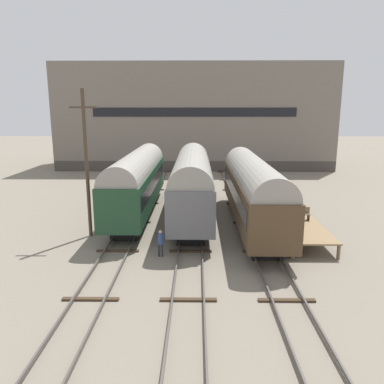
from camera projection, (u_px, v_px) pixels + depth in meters
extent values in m
plane|color=slate|center=(191.00, 236.00, 25.84)|extent=(200.00, 200.00, 0.00)
cube|color=#4C4742|center=(116.00, 233.00, 25.86)|extent=(0.08, 60.00, 0.16)
cube|color=#4C4742|center=(137.00, 233.00, 25.84)|extent=(0.08, 60.00, 0.16)
cube|color=#3D2D1E|center=(91.00, 299.00, 17.09)|extent=(2.60, 0.24, 0.10)
cube|color=#3D2D1E|center=(118.00, 251.00, 22.95)|extent=(2.60, 0.24, 0.10)
cube|color=#3D2D1E|center=(134.00, 222.00, 28.81)|extent=(2.60, 0.24, 0.10)
cube|color=#3D2D1E|center=(144.00, 203.00, 34.67)|extent=(2.60, 0.24, 0.10)
cube|color=#3D2D1E|center=(152.00, 190.00, 40.53)|extent=(2.60, 0.24, 0.10)
cube|color=#3D2D1E|center=(158.00, 180.00, 46.39)|extent=(2.60, 0.24, 0.10)
cube|color=#3D2D1E|center=(162.00, 172.00, 52.25)|extent=(2.60, 0.24, 0.10)
cube|color=#4C4742|center=(181.00, 233.00, 25.81)|extent=(0.08, 60.00, 0.16)
cube|color=#4C4742|center=(202.00, 233.00, 25.79)|extent=(0.08, 60.00, 0.16)
cube|color=#3D2D1E|center=(188.00, 300.00, 17.04)|extent=(2.60, 0.24, 0.10)
cube|color=#3D2D1E|center=(191.00, 251.00, 22.90)|extent=(2.60, 0.24, 0.10)
cube|color=#3D2D1E|center=(192.00, 222.00, 28.76)|extent=(2.60, 0.24, 0.10)
cube|color=#3D2D1E|center=(193.00, 203.00, 34.61)|extent=(2.60, 0.24, 0.10)
cube|color=#3D2D1E|center=(193.00, 190.00, 40.47)|extent=(2.60, 0.24, 0.10)
cube|color=#3D2D1E|center=(194.00, 180.00, 46.33)|extent=(2.60, 0.24, 0.10)
cube|color=#3D2D1E|center=(194.00, 172.00, 52.19)|extent=(2.60, 0.24, 0.10)
cube|color=#4C4742|center=(246.00, 234.00, 25.75)|extent=(0.08, 60.00, 0.16)
cube|color=#4C4742|center=(267.00, 234.00, 25.73)|extent=(0.08, 60.00, 0.16)
cube|color=#3D2D1E|center=(287.00, 300.00, 16.98)|extent=(2.60, 0.24, 0.10)
cube|color=#3D2D1E|center=(264.00, 251.00, 22.84)|extent=(2.60, 0.24, 0.10)
cube|color=#3D2D1E|center=(250.00, 223.00, 28.70)|extent=(2.60, 0.24, 0.10)
cube|color=#3D2D1E|center=(241.00, 203.00, 34.56)|extent=(2.60, 0.24, 0.10)
cube|color=#3D2D1E|center=(235.00, 190.00, 40.42)|extent=(2.60, 0.24, 0.10)
cube|color=#3D2D1E|center=(230.00, 180.00, 46.28)|extent=(2.60, 0.24, 0.10)
cube|color=#3D2D1E|center=(226.00, 172.00, 52.14)|extent=(2.60, 0.24, 0.10)
cube|color=black|center=(147.00, 194.00, 36.30)|extent=(1.80, 2.40, 1.00)
cube|color=black|center=(127.00, 228.00, 25.82)|extent=(1.80, 2.40, 1.00)
cube|color=#1E4228|center=(138.00, 186.00, 30.64)|extent=(2.80, 16.51, 2.87)
cube|color=black|center=(138.00, 182.00, 30.57)|extent=(2.84, 15.19, 1.03)
cylinder|color=gray|center=(137.00, 168.00, 30.33)|extent=(2.66, 16.18, 2.66)
cube|color=black|center=(193.00, 196.00, 35.39)|extent=(1.80, 2.40, 1.00)
cube|color=black|center=(191.00, 232.00, 25.01)|extent=(1.80, 2.40, 1.00)
cube|color=slate|center=(192.00, 188.00, 29.78)|extent=(3.00, 16.36, 2.90)
cube|color=black|center=(192.00, 183.00, 29.71)|extent=(3.04, 15.05, 1.05)
cylinder|color=gray|center=(192.00, 170.00, 29.47)|extent=(2.85, 16.03, 2.85)
cube|color=black|center=(243.00, 202.00, 33.36)|extent=(1.80, 2.40, 1.00)
cube|color=black|center=(264.00, 246.00, 22.57)|extent=(1.80, 2.40, 1.00)
cube|color=#4C3823|center=(252.00, 195.00, 27.56)|extent=(2.85, 16.99, 2.77)
cube|color=black|center=(252.00, 190.00, 27.49)|extent=(2.89, 15.63, 1.00)
cylinder|color=gray|center=(253.00, 176.00, 27.27)|extent=(2.71, 16.65, 2.71)
cube|color=#8C704C|center=(294.00, 219.00, 26.59)|extent=(2.98, 10.46, 0.10)
cylinder|color=brown|center=(292.00, 252.00, 21.75)|extent=(0.20, 0.20, 0.87)
cylinder|color=brown|center=(339.00, 252.00, 21.72)|extent=(0.20, 0.20, 0.87)
cylinder|color=brown|center=(262.00, 207.00, 31.67)|extent=(0.20, 0.20, 0.87)
cylinder|color=brown|center=(294.00, 207.00, 31.64)|extent=(0.20, 0.20, 0.87)
cylinder|color=brown|center=(275.00, 225.00, 26.71)|extent=(0.20, 0.20, 0.87)
cylinder|color=brown|center=(312.00, 226.00, 26.68)|extent=(0.20, 0.20, 0.87)
cube|color=brown|center=(300.00, 214.00, 26.09)|extent=(1.40, 0.40, 0.06)
cube|color=brown|center=(300.00, 210.00, 26.20)|extent=(1.40, 0.06, 0.45)
cube|color=black|center=(291.00, 217.00, 26.15)|extent=(0.06, 0.40, 0.40)
cube|color=black|center=(308.00, 217.00, 26.13)|extent=(0.06, 0.40, 0.40)
cylinder|color=#282833|center=(159.00, 250.00, 22.14)|extent=(0.12, 0.12, 0.77)
cylinder|color=#282833|center=(162.00, 250.00, 22.14)|extent=(0.12, 0.12, 0.77)
cylinder|color=navy|center=(160.00, 239.00, 21.99)|extent=(0.32, 0.32, 0.64)
sphere|color=tan|center=(160.00, 232.00, 21.90)|extent=(0.21, 0.21, 0.21)
cylinder|color=#473828|center=(87.00, 165.00, 24.82)|extent=(0.24, 0.24, 9.86)
cube|color=#473828|center=(83.00, 107.00, 24.01)|extent=(1.80, 0.12, 0.12)
cube|color=#46403A|center=(195.00, 160.00, 58.79)|extent=(39.66, 12.68, 1.49)
cube|color=slate|center=(195.00, 112.00, 57.18)|extent=(39.66, 12.68, 13.43)
cube|color=black|center=(194.00, 112.00, 50.95)|extent=(27.77, 0.10, 1.20)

